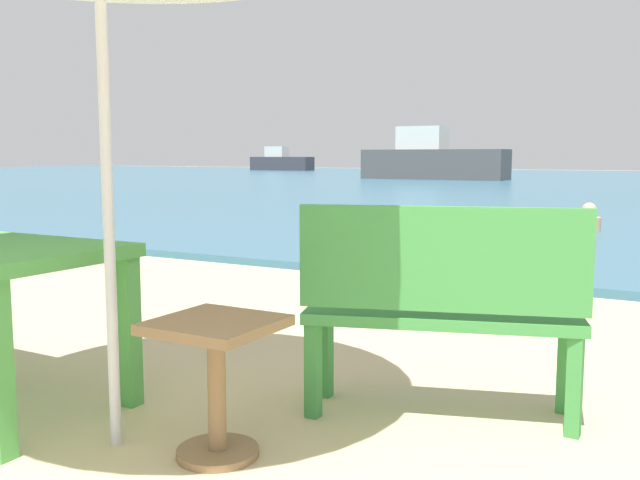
# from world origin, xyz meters

# --- Properties ---
(side_table_wood) EXTENTS (0.44, 0.44, 0.54)m
(side_table_wood) POSITION_xyz_m (-0.02, 1.03, 0.35)
(side_table_wood) COLOR olive
(side_table_wood) RESTS_ON ground_plane
(bench_green_left) EXTENTS (1.25, 0.71, 0.95)m
(bench_green_left) POSITION_xyz_m (0.59, 1.80, 0.54)
(bench_green_left) COLOR #3D8C42
(bench_green_left) RESTS_ON ground_plane
(swimmer_person) EXTENTS (0.34, 0.34, 0.41)m
(swimmer_person) POSITION_xyz_m (0.01, 9.67, 0.24)
(swimmer_person) COLOR tan
(swimmer_person) RESTS_ON sea_water
(boat_ferry) EXTENTS (4.91, 1.34, 1.79)m
(boat_ferry) POSITION_xyz_m (-27.12, 43.86, 0.72)
(boat_ferry) COLOR #38383F
(boat_ferry) RESTS_ON sea_water
(boat_tanker) EXTENTS (6.70, 1.83, 2.44)m
(boat_tanker) POSITION_xyz_m (-10.00, 30.12, 0.96)
(boat_tanker) COLOR #4C4C4C
(boat_tanker) RESTS_ON sea_water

